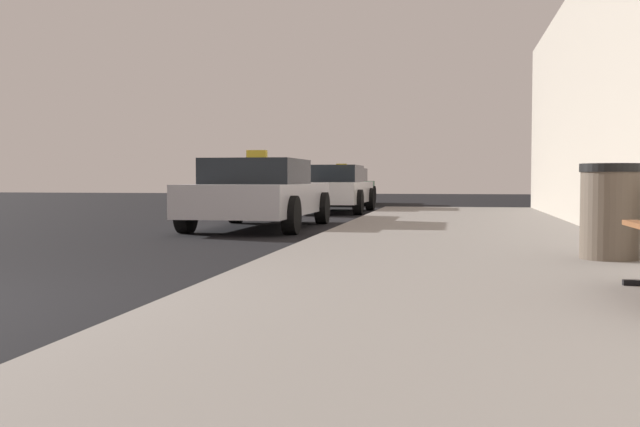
% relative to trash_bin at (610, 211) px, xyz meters
% --- Properties ---
extents(sidewalk, '(4.00, 32.00, 0.15)m').
position_rel_trash_bin_xyz_m(sidewalk, '(-1.31, -3.06, -0.53)').
color(sidewalk, gray).
rests_on(sidewalk, ground_plane).
extents(trash_bin, '(0.57, 0.57, 0.91)m').
position_rel_trash_bin_xyz_m(trash_bin, '(0.00, 0.00, 0.00)').
color(trash_bin, brown).
rests_on(trash_bin, sidewalk).
extents(car_silver, '(2.03, 4.57, 1.43)m').
position_rel_trash_bin_xyz_m(car_silver, '(-4.98, 5.83, 0.04)').
color(car_silver, '#B7B7BF').
rests_on(car_silver, ground_plane).
extents(car_white, '(2.05, 4.27, 1.27)m').
position_rel_trash_bin_xyz_m(car_white, '(-4.75, 12.48, 0.04)').
color(car_white, white).
rests_on(car_white, ground_plane).
extents(car_green, '(2.04, 4.45, 1.43)m').
position_rel_trash_bin_xyz_m(car_green, '(-5.34, 18.54, 0.04)').
color(car_green, '#196638').
rests_on(car_green, ground_plane).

